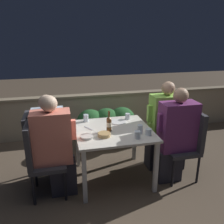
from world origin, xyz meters
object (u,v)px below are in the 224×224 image
at_px(person_purple_stripe, 175,136).
at_px(chair_right_far, 176,130).
at_px(chair_right_near, 188,140).
at_px(person_green_blouse, 163,126).
at_px(person_blue_shirt, 52,139).
at_px(beer_bottle, 109,123).
at_px(person_coral_top, 55,147).
at_px(chair_left_far, 36,144).
at_px(chair_left_near, 38,154).

distance_m(person_purple_stripe, chair_right_far, 0.40).
xyz_separation_m(chair_right_near, person_green_blouse, (-0.21, 0.34, 0.09)).
xyz_separation_m(person_blue_shirt, beer_bottle, (0.73, -0.18, 0.23)).
xyz_separation_m(person_coral_top, person_blue_shirt, (-0.04, 0.30, -0.03)).
relative_size(person_coral_top, chair_left_far, 1.32).
bearing_deg(person_blue_shirt, person_green_blouse, -0.17).
xyz_separation_m(person_purple_stripe, beer_bottle, (-0.86, 0.16, 0.19)).
height_order(chair_right_near, person_purple_stripe, person_purple_stripe).
relative_size(person_coral_top, person_green_blouse, 0.98).
xyz_separation_m(chair_left_near, chair_left_far, (-0.05, 0.30, 0.00)).
bearing_deg(chair_right_near, person_purple_stripe, 180.00).
relative_size(chair_right_near, person_green_blouse, 0.74).
relative_size(person_blue_shirt, person_purple_stripe, 0.94).
height_order(person_purple_stripe, beer_bottle, person_purple_stripe).
distance_m(chair_left_near, chair_right_near, 1.95).
relative_size(chair_left_far, chair_right_far, 1.00).
height_order(chair_left_near, beer_bottle, beer_bottle).
bearing_deg(person_blue_shirt, person_coral_top, -81.60).
bearing_deg(person_green_blouse, person_purple_stripe, -88.42).
xyz_separation_m(person_coral_top, person_green_blouse, (1.53, 0.29, 0.01)).
distance_m(chair_left_far, chair_right_far, 1.99).
relative_size(person_green_blouse, beer_bottle, 4.80).
height_order(chair_right_near, chair_right_far, same).
height_order(chair_left_far, chair_right_near, same).
height_order(person_blue_shirt, person_purple_stripe, person_purple_stripe).
xyz_separation_m(chair_left_near, person_blue_shirt, (0.16, 0.30, 0.04)).
height_order(chair_left_near, chair_right_near, same).
relative_size(person_purple_stripe, chair_right_far, 1.34).
bearing_deg(person_purple_stripe, person_blue_shirt, 167.85).
bearing_deg(person_purple_stripe, chair_left_far, 169.22).
distance_m(chair_right_near, beer_bottle, 1.11).
height_order(person_coral_top, beer_bottle, person_coral_top).
bearing_deg(person_blue_shirt, chair_left_far, -180.00).
height_order(person_blue_shirt, beer_bottle, person_blue_shirt).
height_order(chair_right_far, person_green_blouse, person_green_blouse).
relative_size(chair_left_far, person_purple_stripe, 0.75).
bearing_deg(chair_left_far, chair_right_near, -9.70).
distance_m(person_green_blouse, beer_bottle, 0.88).
distance_m(chair_left_near, person_blue_shirt, 0.34).
height_order(chair_left_near, chair_right_far, same).
bearing_deg(chair_right_near, chair_left_near, 178.75).
xyz_separation_m(person_blue_shirt, person_green_blouse, (1.57, -0.00, 0.04)).
relative_size(chair_left_near, person_blue_shirt, 0.80).
xyz_separation_m(person_coral_top, chair_right_near, (1.74, -0.04, -0.07)).
bearing_deg(person_purple_stripe, chair_right_near, -0.00).
relative_size(chair_left_near, chair_right_far, 1.00).
xyz_separation_m(person_green_blouse, beer_bottle, (-0.85, -0.18, 0.18)).
xyz_separation_m(chair_left_near, beer_bottle, (0.89, 0.12, 0.27)).
height_order(chair_left_near, chair_left_far, same).
bearing_deg(person_green_blouse, beer_bottle, -168.25).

